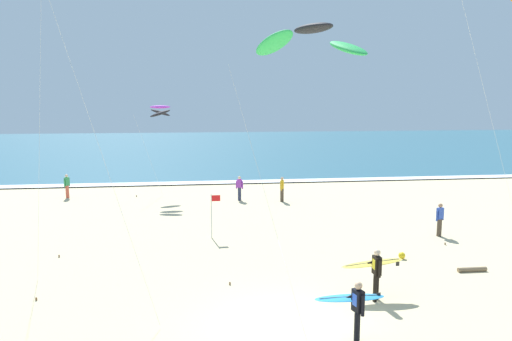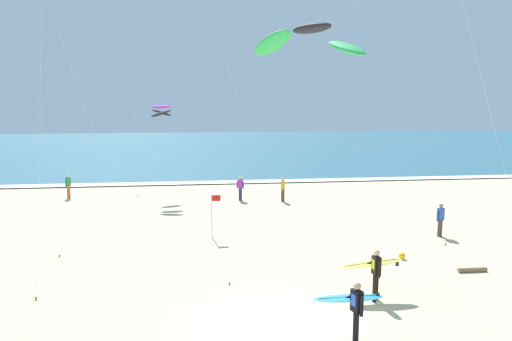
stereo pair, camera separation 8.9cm
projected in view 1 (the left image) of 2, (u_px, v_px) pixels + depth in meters
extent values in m
plane|color=beige|center=(284.00, 326.00, 13.57)|extent=(160.00, 160.00, 0.00)
cube|color=#2D6075|center=(213.00, 147.00, 66.32)|extent=(160.00, 60.00, 0.08)
cube|color=white|center=(227.00, 182.00, 37.17)|extent=(160.00, 1.41, 0.01)
cylinder|color=black|center=(356.00, 329.00, 12.47)|extent=(0.13, 0.13, 0.88)
cylinder|color=black|center=(358.00, 326.00, 12.67)|extent=(0.13, 0.13, 0.88)
cube|color=black|center=(358.00, 301.00, 12.46)|extent=(0.28, 0.38, 0.60)
cube|color=blue|center=(355.00, 300.00, 12.41)|extent=(0.06, 0.20, 0.32)
sphere|color=tan|center=(358.00, 286.00, 12.40)|extent=(0.21, 0.21, 0.21)
cylinder|color=black|center=(363.00, 306.00, 12.25)|extent=(0.09, 0.09, 0.56)
cylinder|color=black|center=(353.00, 294.00, 12.65)|extent=(0.09, 0.09, 0.26)
cylinder|color=black|center=(349.00, 297.00, 12.73)|extent=(0.26, 0.14, 0.14)
ellipsoid|color=#3399D8|center=(350.00, 298.00, 12.80)|extent=(2.25, 1.06, 0.29)
cube|color=#333333|center=(350.00, 296.00, 12.79)|extent=(1.86, 0.50, 0.20)
cube|color=#262628|center=(379.00, 295.00, 13.14)|extent=(0.12, 0.04, 0.14)
cylinder|color=black|center=(375.00, 288.00, 15.18)|extent=(0.13, 0.13, 0.88)
cylinder|color=black|center=(377.00, 286.00, 15.35)|extent=(0.13, 0.13, 0.88)
cube|color=black|center=(377.00, 265.00, 15.16)|extent=(0.21, 0.35, 0.60)
cube|color=yellow|center=(374.00, 264.00, 15.13)|extent=(0.02, 0.20, 0.32)
sphere|color=beige|center=(377.00, 253.00, 15.10)|extent=(0.21, 0.21, 0.21)
cylinder|color=black|center=(380.00, 269.00, 14.94)|extent=(0.09, 0.09, 0.56)
cylinder|color=black|center=(374.00, 260.00, 15.37)|extent=(0.09, 0.09, 0.26)
cylinder|color=black|center=(371.00, 263.00, 15.46)|extent=(0.25, 0.09, 0.14)
ellipsoid|color=#EFD14C|center=(372.00, 263.00, 15.52)|extent=(2.12, 0.59, 0.24)
cube|color=#333333|center=(372.00, 262.00, 15.51)|extent=(1.85, 0.08, 0.16)
cube|color=#262628|center=(398.00, 264.00, 15.66)|extent=(0.12, 0.02, 0.14)
cylinder|color=silver|center=(40.00, 122.00, 17.50)|extent=(0.07, 2.50, 11.03)
cylinder|color=brown|center=(59.00, 256.00, 19.54)|extent=(0.06, 0.06, 0.10)
cylinder|color=silver|center=(83.00, 99.00, 13.44)|extent=(4.12, 2.45, 12.68)
cylinder|color=brown|center=(36.00, 299.00, 15.31)|extent=(0.06, 0.06, 0.10)
cylinder|color=silver|center=(492.00, 122.00, 21.06)|extent=(4.18, 0.76, 10.68)
cylinder|color=brown|center=(445.00, 244.00, 21.22)|extent=(0.06, 0.06, 0.10)
ellipsoid|color=black|center=(160.00, 113.00, 30.32)|extent=(1.36, 0.61, 0.60)
ellipsoid|color=purple|center=(160.00, 107.00, 31.30)|extent=(1.36, 0.61, 0.20)
ellipsoid|color=black|center=(160.00, 113.00, 32.40)|extent=(1.36, 0.61, 0.60)
cylinder|color=silver|center=(148.00, 155.00, 31.61)|extent=(1.74, 0.12, 5.39)
cylinder|color=brown|center=(136.00, 196.00, 31.84)|extent=(0.06, 0.06, 0.10)
ellipsoid|color=green|center=(274.00, 43.00, 10.80)|extent=(1.07, 1.47, 0.60)
ellipsoid|color=black|center=(313.00, 28.00, 11.24)|extent=(1.07, 1.47, 0.20)
ellipsoid|color=green|center=(348.00, 48.00, 11.80)|extent=(1.07, 1.47, 0.60)
cylinder|color=silver|center=(263.00, 188.00, 13.96)|extent=(1.72, 4.50, 7.49)
cylinder|color=brown|center=(230.00, 284.00, 16.60)|extent=(0.06, 0.06, 0.10)
cylinder|color=#4C3D2D|center=(439.00, 228.00, 22.54)|extent=(0.22, 0.22, 0.84)
cube|color=#3351B7|center=(440.00, 213.00, 22.44)|extent=(0.36, 0.28, 0.54)
sphere|color=#A87A59|center=(441.00, 205.00, 22.39)|extent=(0.20, 0.20, 0.20)
cylinder|color=#3351B7|center=(443.00, 215.00, 22.56)|extent=(0.08, 0.08, 0.50)
cylinder|color=#3351B7|center=(437.00, 216.00, 22.36)|extent=(0.08, 0.08, 0.50)
cylinder|color=#D8593F|center=(67.00, 192.00, 31.42)|extent=(0.22, 0.22, 0.84)
cube|color=#339351|center=(67.00, 181.00, 31.32)|extent=(0.31, 0.37, 0.54)
sphere|color=beige|center=(66.00, 176.00, 31.27)|extent=(0.20, 0.20, 0.20)
cylinder|color=#339351|center=(64.00, 183.00, 31.15)|extent=(0.08, 0.08, 0.50)
cylinder|color=#339351|center=(69.00, 182.00, 31.53)|extent=(0.08, 0.08, 0.50)
cylinder|color=#4C3D2D|center=(282.00, 195.00, 30.31)|extent=(0.22, 0.22, 0.84)
cube|color=gold|center=(282.00, 184.00, 30.21)|extent=(0.29, 0.37, 0.54)
sphere|color=tan|center=(282.00, 179.00, 30.15)|extent=(0.20, 0.20, 0.20)
cylinder|color=gold|center=(283.00, 185.00, 30.42)|extent=(0.08, 0.08, 0.50)
cylinder|color=gold|center=(281.00, 187.00, 30.02)|extent=(0.08, 0.08, 0.50)
cylinder|color=#2D334C|center=(240.00, 194.00, 30.65)|extent=(0.22, 0.22, 0.84)
cube|color=purple|center=(239.00, 183.00, 30.55)|extent=(0.37, 0.30, 0.54)
sphere|color=beige|center=(239.00, 178.00, 30.50)|extent=(0.20, 0.20, 0.20)
cylinder|color=purple|center=(243.00, 185.00, 30.50)|extent=(0.08, 0.08, 0.50)
cylinder|color=purple|center=(236.00, 185.00, 30.63)|extent=(0.08, 0.08, 0.50)
cylinder|color=silver|center=(211.00, 216.00, 22.15)|extent=(0.05, 0.05, 2.10)
cube|color=red|center=(216.00, 198.00, 22.05)|extent=(0.40, 0.02, 0.28)
sphere|color=yellow|center=(402.00, 256.00, 19.33)|extent=(0.28, 0.28, 0.28)
cylinder|color=#846B4C|center=(472.00, 269.00, 17.89)|extent=(1.12, 0.19, 0.17)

